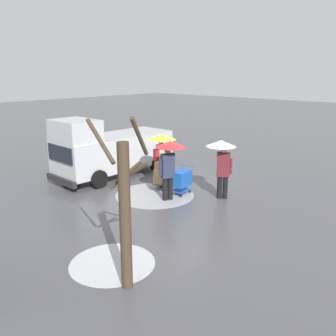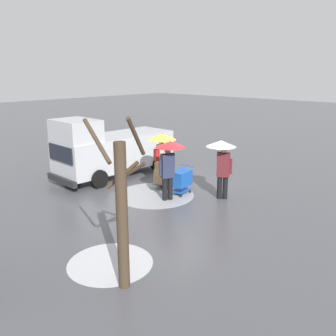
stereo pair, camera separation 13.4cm
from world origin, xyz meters
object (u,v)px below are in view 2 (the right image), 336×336
(cargo_van_parked_right, at_px, (111,149))
(hand_dolly_boxes, at_px, (161,174))
(pedestrian_white_side, at_px, (162,148))
(shopping_cart_vendor, at_px, (181,179))
(pedestrian_pink_side, at_px, (169,156))
(pedestrian_black_side, at_px, (222,156))
(bare_tree_near, at_px, (122,211))

(cargo_van_parked_right, distance_m, hand_dolly_boxes, 2.84)
(pedestrian_white_side, bearing_deg, shopping_cart_vendor, 173.18)
(pedestrian_pink_side, bearing_deg, pedestrian_black_side, -132.89)
(hand_dolly_boxes, xyz_separation_m, pedestrian_white_side, (0.11, -0.16, 0.98))
(pedestrian_pink_side, relative_size, pedestrian_black_side, 1.00)
(pedestrian_pink_side, distance_m, bare_tree_near, 5.41)
(cargo_van_parked_right, bearing_deg, pedestrian_pink_side, 172.85)
(pedestrian_black_side, height_order, pedestrian_white_side, same)
(pedestrian_black_side, bearing_deg, cargo_van_parked_right, 9.68)
(shopping_cart_vendor, height_order, pedestrian_black_side, pedestrian_black_side)
(pedestrian_white_side, bearing_deg, pedestrian_pink_side, 143.82)
(cargo_van_parked_right, xyz_separation_m, shopping_cart_vendor, (-3.77, -0.27, -0.61))
(pedestrian_pink_side, bearing_deg, bare_tree_near, 122.93)
(pedestrian_pink_side, distance_m, pedestrian_black_side, 1.85)
(cargo_van_parked_right, xyz_separation_m, hand_dolly_boxes, (-2.77, -0.24, -0.59))
(pedestrian_white_side, height_order, bare_tree_near, bare_tree_near)
(pedestrian_black_side, bearing_deg, pedestrian_white_side, 10.89)
(bare_tree_near, bearing_deg, shopping_cart_vendor, -60.17)
(pedestrian_black_side, distance_m, pedestrian_white_side, 2.51)
(cargo_van_parked_right, relative_size, pedestrian_white_side, 2.50)
(pedestrian_black_side, bearing_deg, shopping_cart_vendor, 24.19)
(pedestrian_white_side, relative_size, bare_tree_near, 0.59)
(bare_tree_near, bearing_deg, pedestrian_black_side, -74.11)
(cargo_van_parked_right, distance_m, pedestrian_black_side, 5.21)
(pedestrian_pink_side, bearing_deg, hand_dolly_boxes, -33.46)
(pedestrian_pink_side, height_order, pedestrian_white_side, same)
(cargo_van_parked_right, xyz_separation_m, pedestrian_white_side, (-2.65, -0.40, 0.39))
(hand_dolly_boxes, height_order, pedestrian_black_side, pedestrian_black_side)
(bare_tree_near, bearing_deg, cargo_van_parked_right, -36.45)
(pedestrian_pink_side, xyz_separation_m, pedestrian_black_side, (-1.26, -1.36, -0.01))
(cargo_van_parked_right, bearing_deg, pedestrian_black_side, -170.32)
(cargo_van_parked_right, distance_m, pedestrian_pink_side, 3.91)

